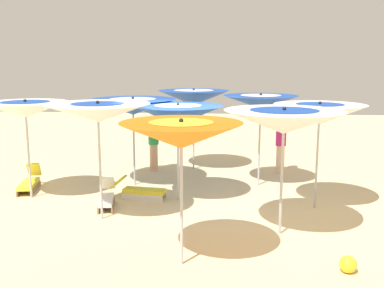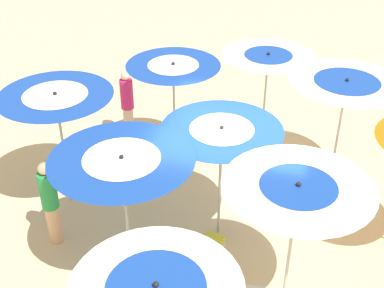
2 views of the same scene
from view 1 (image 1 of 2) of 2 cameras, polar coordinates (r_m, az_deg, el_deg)
name	(u,v)px [view 1 (image 1 of 2)]	position (r m, az deg, el deg)	size (l,w,h in m)	color
ground	(181,204)	(10.42, -1.39, -7.58)	(34.95, 34.95, 0.04)	beige
beach_umbrella_0	(26,109)	(11.05, -20.41, 4.15)	(1.94, 1.94, 2.35)	#B2B2B7
beach_umbrella_1	(98,113)	(9.10, -11.87, 3.94)	(2.08, 2.08, 2.45)	#B2B2B7
beach_umbrella_2	(181,135)	(6.84, -1.39, 1.17)	(1.90, 1.90, 2.37)	#B2B2B7
beach_umbrella_3	(133,107)	(11.59, -7.52, 4.75)	(2.22, 2.22, 2.32)	#B2B2B7
beach_umbrella_4	(178,115)	(10.18, -1.81, 3.72)	(2.04, 2.04, 2.29)	#B2B2B7
beach_umbrella_5	(284,121)	(8.27, 11.60, 2.84)	(2.18, 2.18, 2.41)	#B2B2B7
beach_umbrella_6	(194,98)	(13.20, 0.21, 5.93)	(2.09, 2.09, 2.43)	#B2B2B7
beach_umbrella_7	(261,102)	(11.57, 8.71, 5.33)	(1.91, 1.91, 2.42)	#B2B2B7
beach_umbrella_8	(319,114)	(10.02, 15.90, 3.70)	(1.97, 1.97, 2.37)	#B2B2B7
lounger_0	(141,191)	(10.73, -6.54, -5.92)	(1.35, 0.54, 0.53)	silver
lounger_1	(107,197)	(10.27, -10.81, -6.70)	(0.54, 1.28, 0.60)	olive
lounger_2	(29,183)	(12.04, -19.98, -4.65)	(0.56, 1.27, 0.61)	olive
beachgoer_0	(154,141)	(13.21, -4.92, 0.39)	(0.30, 0.30, 1.71)	#D8A87F
beachgoer_1	(281,142)	(13.16, 11.23, 0.26)	(0.30, 0.30, 1.74)	beige
beach_ball	(348,264)	(7.55, 19.22, -14.25)	(0.27, 0.27, 0.27)	yellow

